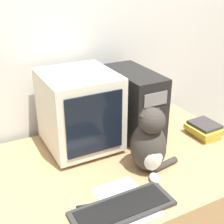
{
  "coord_description": "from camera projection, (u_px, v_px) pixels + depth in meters",
  "views": [
    {
      "loc": [
        -0.69,
        -0.76,
        1.66
      ],
      "look_at": [
        -0.0,
        0.54,
        0.97
      ],
      "focal_mm": 50.0,
      "sensor_mm": 36.0,
      "label": 1
    }
  ],
  "objects": [
    {
      "name": "book_stack",
      "position": [
        203.0,
        129.0,
        1.93
      ],
      "size": [
        0.17,
        0.2,
        0.08
      ],
      "color": "gold",
      "rests_on": "desk"
    },
    {
      "name": "paper_sheet",
      "position": [
        126.0,
        201.0,
        1.4
      ],
      "size": [
        0.22,
        0.3,
        0.0
      ],
      "color": "white",
      "rests_on": "desk"
    },
    {
      "name": "cat",
      "position": [
        149.0,
        144.0,
        1.56
      ],
      "size": [
        0.28,
        0.27,
        0.36
      ],
      "rotation": [
        0.0,
        0.0,
        -0.25
      ],
      "color": "#38332D",
      "rests_on": "desk"
    },
    {
      "name": "crt_monitor",
      "position": [
        80.0,
        110.0,
        1.74
      ],
      "size": [
        0.39,
        0.42,
        0.44
      ],
      "color": "beige",
      "rests_on": "desk"
    },
    {
      "name": "keyboard",
      "position": [
        123.0,
        208.0,
        1.35
      ],
      "size": [
        0.46,
        0.17,
        0.02
      ],
      "color": "#2D2D2D",
      "rests_on": "desk"
    },
    {
      "name": "pen",
      "position": [
        92.0,
        204.0,
        1.38
      ],
      "size": [
        0.14,
        0.04,
        0.01
      ],
      "color": "black",
      "rests_on": "desk"
    },
    {
      "name": "desk",
      "position": [
        117.0,
        211.0,
        1.84
      ],
      "size": [
        1.51,
        0.96,
        0.7
      ],
      "color": "tan",
      "rests_on": "ground_plane"
    },
    {
      "name": "computer_tower",
      "position": [
        133.0,
        104.0,
        1.88
      ],
      "size": [
        0.21,
        0.44,
        0.41
      ],
      "color": "black",
      "rests_on": "desk"
    },
    {
      "name": "wall_back",
      "position": [
        75.0,
        41.0,
        1.89
      ],
      "size": [
        7.0,
        0.05,
        2.5
      ],
      "color": "silver",
      "rests_on": "ground_plane"
    }
  ]
}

